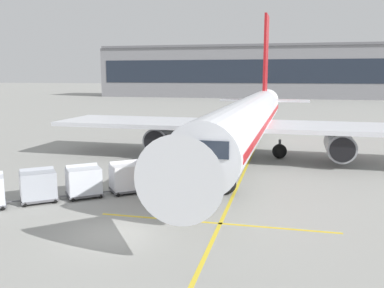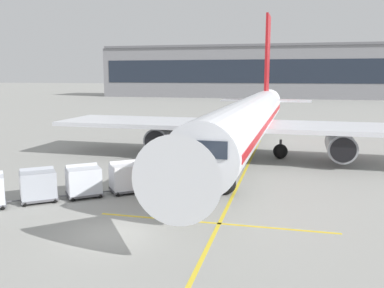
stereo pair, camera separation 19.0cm
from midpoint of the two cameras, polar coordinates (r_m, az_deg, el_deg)
ground_plane at (r=19.78m, az=-11.16°, el=-12.11°), size 600.00×600.00×0.00m
parked_airplane at (r=35.72m, az=7.61°, el=3.32°), size 34.00×43.53×14.43m
belt_loader at (r=28.12m, az=-2.47°, el=-3.62°), size 4.67×4.75×2.73m
baggage_cart_lead at (r=26.00m, az=-9.20°, el=-4.45°), size 2.64×2.49×1.91m
baggage_cart_second at (r=25.57m, az=-14.95°, el=-4.90°), size 2.64×2.49×1.91m
baggage_cart_third at (r=25.40m, az=-20.69°, el=-5.29°), size 2.64×2.49×1.91m
ground_crew_by_loader at (r=24.90m, az=-6.44°, el=-5.02°), size 0.55×0.35×1.74m
ground_crew_by_carts at (r=28.48m, az=-5.51°, el=-3.14°), size 0.42×0.47×1.74m
ground_crew_marshaller at (r=26.69m, az=-10.52°, el=-4.13°), size 0.39×0.52×1.74m
safety_cone_engine_keepout at (r=32.00m, az=-3.84°, el=-2.90°), size 0.62×0.62×0.70m
apron_guidance_line_lead_in at (r=35.41m, az=7.75°, el=-2.30°), size 0.20×110.00×0.01m
apron_guidance_line_stop_bar at (r=20.78m, az=2.93°, el=-10.84°), size 12.00×0.20×0.01m
terminal_building at (r=134.33m, az=15.05°, el=9.62°), size 127.90×17.02×16.18m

